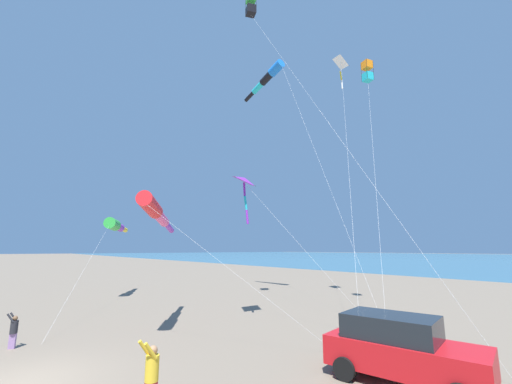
{
  "coord_description": "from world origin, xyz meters",
  "views": [
    {
      "loc": [
        -0.79,
        -11.93,
        3.81
      ],
      "look_at": [
        12.08,
        4.4,
        7.55
      ],
      "focal_mm": 22.25,
      "sensor_mm": 36.0,
      "label": 1
    }
  ],
  "objects_px": {
    "kite_box_black_fish_shape": "(251,5)",
    "kite_delta_purple_drifting": "(245,181)",
    "person_bystander_far": "(151,372)",
    "kite_windsock_blue_topmost": "(116,226)",
    "kite_windsock_red_high_left": "(156,212)",
    "parked_car": "(401,348)",
    "kite_windsock_small_distant": "(268,77)",
    "person_child_grey_jacket": "(14,329)",
    "cooler_box": "(427,350)",
    "kite_box_green_low_center": "(367,71)",
    "kite_delta_long_streamer_right": "(342,63)"
  },
  "relations": [
    {
      "from": "kite_windsock_blue_topmost",
      "to": "cooler_box",
      "type": "bearing_deg",
      "value": -76.08
    },
    {
      "from": "kite_windsock_red_high_left",
      "to": "kite_delta_long_streamer_right",
      "type": "height_order",
      "value": "kite_delta_long_streamer_right"
    },
    {
      "from": "kite_box_black_fish_shape",
      "to": "kite_box_green_low_center",
      "type": "xyz_separation_m",
      "value": [
        5.89,
        -5.56,
        -5.87
      ]
    },
    {
      "from": "kite_box_black_fish_shape",
      "to": "kite_windsock_red_high_left",
      "type": "bearing_deg",
      "value": -168.75
    },
    {
      "from": "parked_car",
      "to": "kite_delta_long_streamer_right",
      "type": "bearing_deg",
      "value": 40.19
    },
    {
      "from": "person_bystander_far",
      "to": "kite_windsock_blue_topmost",
      "type": "height_order",
      "value": "kite_windsock_blue_topmost"
    },
    {
      "from": "kite_windsock_blue_topmost",
      "to": "kite_delta_long_streamer_right",
      "type": "xyz_separation_m",
      "value": [
        13.35,
        -13.09,
        13.33
      ]
    },
    {
      "from": "person_bystander_far",
      "to": "kite_delta_long_streamer_right",
      "type": "distance_m",
      "value": 25.84
    },
    {
      "from": "parked_car",
      "to": "kite_delta_purple_drifting",
      "type": "relative_size",
      "value": 0.57
    },
    {
      "from": "person_bystander_far",
      "to": "cooler_box",
      "type": "bearing_deg",
      "value": -13.36
    },
    {
      "from": "person_bystander_far",
      "to": "kite_windsock_small_distant",
      "type": "relative_size",
      "value": 0.08
    },
    {
      "from": "kite_delta_long_streamer_right",
      "to": "kite_box_green_low_center",
      "type": "bearing_deg",
      "value": -119.72
    },
    {
      "from": "kite_windsock_blue_topmost",
      "to": "kite_windsock_small_distant",
      "type": "xyz_separation_m",
      "value": [
        10.49,
        -6.99,
        13.77
      ]
    },
    {
      "from": "kite_windsock_red_high_left",
      "to": "cooler_box",
      "type": "bearing_deg",
      "value": -54.43
    },
    {
      "from": "parked_car",
      "to": "kite_box_green_low_center",
      "type": "xyz_separation_m",
      "value": [
        8.95,
        5.8,
        14.93
      ]
    },
    {
      "from": "kite_windsock_red_high_left",
      "to": "kite_box_black_fish_shape",
      "type": "bearing_deg",
      "value": 11.25
    },
    {
      "from": "kite_box_green_low_center",
      "to": "kite_windsock_small_distant",
      "type": "bearing_deg",
      "value": 95.5
    },
    {
      "from": "parked_car",
      "to": "person_bystander_far",
      "type": "xyz_separation_m",
      "value": [
        -6.38,
        2.82,
        -0.05
      ]
    },
    {
      "from": "kite_windsock_blue_topmost",
      "to": "person_child_grey_jacket",
      "type": "bearing_deg",
      "value": -119.38
    },
    {
      "from": "person_bystander_far",
      "to": "kite_windsock_blue_topmost",
      "type": "bearing_deg",
      "value": 78.6
    },
    {
      "from": "kite_box_black_fish_shape",
      "to": "kite_box_green_low_center",
      "type": "distance_m",
      "value": 10.0
    },
    {
      "from": "person_bystander_far",
      "to": "kite_delta_long_streamer_right",
      "type": "height_order",
      "value": "kite_delta_long_streamer_right"
    },
    {
      "from": "kite_box_green_low_center",
      "to": "kite_windsock_red_high_left",
      "type": "bearing_deg",
      "value": 161.77
    },
    {
      "from": "kite_box_black_fish_shape",
      "to": "kite_delta_purple_drifting",
      "type": "bearing_deg",
      "value": -133.34
    },
    {
      "from": "person_child_grey_jacket",
      "to": "parked_car",
      "type": "bearing_deg",
      "value": -51.25
    },
    {
      "from": "kite_box_black_fish_shape",
      "to": "kite_delta_long_streamer_right",
      "type": "distance_m",
      "value": 8.58
    },
    {
      "from": "kite_box_black_fish_shape",
      "to": "kite_delta_long_streamer_right",
      "type": "bearing_deg",
      "value": -15.3
    },
    {
      "from": "cooler_box",
      "to": "person_child_grey_jacket",
      "type": "xyz_separation_m",
      "value": [
        -11.74,
        10.38,
        0.52
      ]
    },
    {
      "from": "kite_windsock_red_high_left",
      "to": "kite_windsock_small_distant",
      "type": "relative_size",
      "value": 0.54
    },
    {
      "from": "kite_delta_purple_drifting",
      "to": "kite_box_black_fish_shape",
      "type": "bearing_deg",
      "value": 46.66
    },
    {
      "from": "cooler_box",
      "to": "kite_delta_long_streamer_right",
      "type": "height_order",
      "value": "kite_delta_long_streamer_right"
    },
    {
      "from": "kite_windsock_blue_topmost",
      "to": "kite_windsock_small_distant",
      "type": "bearing_deg",
      "value": -33.67
    },
    {
      "from": "kite_box_black_fish_shape",
      "to": "kite_windsock_blue_topmost",
      "type": "relative_size",
      "value": 1.58
    },
    {
      "from": "kite_windsock_red_high_left",
      "to": "kite_windsock_small_distant",
      "type": "distance_m",
      "value": 18.99
    },
    {
      "from": "kite_delta_long_streamer_right",
      "to": "kite_delta_purple_drifting",
      "type": "bearing_deg",
      "value": -179.85
    },
    {
      "from": "person_child_grey_jacket",
      "to": "person_bystander_far",
      "type": "relative_size",
      "value": 0.81
    },
    {
      "from": "person_child_grey_jacket",
      "to": "kite_windsock_blue_topmost",
      "type": "height_order",
      "value": "kite_windsock_blue_topmost"
    },
    {
      "from": "kite_box_black_fish_shape",
      "to": "kite_windsock_small_distant",
      "type": "height_order",
      "value": "kite_box_black_fish_shape"
    },
    {
      "from": "kite_delta_long_streamer_right",
      "to": "person_bystander_far",
      "type": "bearing_deg",
      "value": -159.71
    },
    {
      "from": "kite_delta_purple_drifting",
      "to": "kite_box_green_low_center",
      "type": "bearing_deg",
      "value": -23.1
    },
    {
      "from": "parked_car",
      "to": "kite_windsock_small_distant",
      "type": "relative_size",
      "value": 0.23
    },
    {
      "from": "cooler_box",
      "to": "kite_box_green_low_center",
      "type": "xyz_separation_m",
      "value": [
        6.03,
        5.18,
        15.67
      ]
    },
    {
      "from": "kite_delta_purple_drifting",
      "to": "kite_windsock_small_distant",
      "type": "relative_size",
      "value": 0.4
    },
    {
      "from": "kite_box_black_fish_shape",
      "to": "kite_windsock_blue_topmost",
      "type": "height_order",
      "value": "kite_box_black_fish_shape"
    },
    {
      "from": "kite_windsock_red_high_left",
      "to": "kite_delta_purple_drifting",
      "type": "xyz_separation_m",
      "value": [
        4.8,
        -0.81,
        2.05
      ]
    },
    {
      "from": "person_child_grey_jacket",
      "to": "kite_delta_purple_drifting",
      "type": "relative_size",
      "value": 0.17
    },
    {
      "from": "cooler_box",
      "to": "person_bystander_far",
      "type": "height_order",
      "value": "person_bystander_far"
    },
    {
      "from": "person_bystander_far",
      "to": "kite_windsock_red_high_left",
      "type": "bearing_deg",
      "value": 70.11
    },
    {
      "from": "kite_windsock_blue_topmost",
      "to": "kite_delta_purple_drifting",
      "type": "relative_size",
      "value": 1.77
    },
    {
      "from": "cooler_box",
      "to": "person_bystander_far",
      "type": "relative_size",
      "value": 0.38
    }
  ]
}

